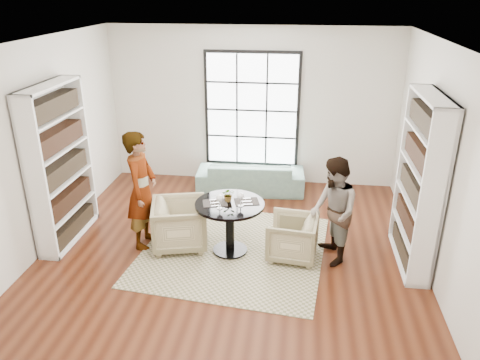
# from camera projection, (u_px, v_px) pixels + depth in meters

# --- Properties ---
(ground) EXTENTS (6.00, 6.00, 0.00)m
(ground) POSITION_uv_depth(u_px,v_px,m) (229.00, 258.00, 6.78)
(ground) COLOR #572814
(room_shell) EXTENTS (6.00, 6.01, 6.00)m
(room_shell) POSITION_uv_depth(u_px,v_px,m) (234.00, 164.00, 6.79)
(room_shell) COLOR silver
(room_shell) RESTS_ON ground
(rug) EXTENTS (2.88, 2.88, 0.01)m
(rug) POSITION_uv_depth(u_px,v_px,m) (234.00, 250.00, 6.98)
(rug) COLOR #B9A88B
(rug) RESTS_ON ground
(pedestal_table) EXTENTS (0.99, 0.99, 0.79)m
(pedestal_table) POSITION_uv_depth(u_px,v_px,m) (230.00, 217.00, 6.73)
(pedestal_table) COLOR black
(pedestal_table) RESTS_ON ground
(sofa) EXTENTS (2.05, 0.91, 0.59)m
(sofa) POSITION_uv_depth(u_px,v_px,m) (251.00, 176.00, 8.90)
(sofa) COLOR gray
(sofa) RESTS_ON ground
(armchair_left) EXTENTS (0.97, 0.95, 0.73)m
(armchair_left) POSITION_uv_depth(u_px,v_px,m) (180.00, 224.00, 6.96)
(armchair_left) COLOR tan
(armchair_left) RESTS_ON ground
(armchair_right) EXTENTS (0.77, 0.75, 0.63)m
(armchair_right) POSITION_uv_depth(u_px,v_px,m) (292.00, 238.00, 6.70)
(armchair_right) COLOR tan
(armchair_right) RESTS_ON ground
(person_left) EXTENTS (0.43, 0.65, 1.78)m
(person_left) POSITION_uv_depth(u_px,v_px,m) (142.00, 190.00, 6.83)
(person_left) COLOR gray
(person_left) RESTS_ON ground
(person_right) EXTENTS (0.75, 0.87, 1.54)m
(person_right) POSITION_uv_depth(u_px,v_px,m) (334.00, 212.00, 6.45)
(person_right) COLOR gray
(person_right) RESTS_ON ground
(placemat_left) EXTENTS (0.40, 0.34, 0.01)m
(placemat_left) POSITION_uv_depth(u_px,v_px,m) (215.00, 203.00, 6.64)
(placemat_left) COLOR black
(placemat_left) RESTS_ON pedestal_table
(placemat_right) EXTENTS (0.40, 0.34, 0.01)m
(placemat_right) POSITION_uv_depth(u_px,v_px,m) (247.00, 202.00, 6.69)
(placemat_right) COLOR black
(placemat_right) RESTS_ON pedestal_table
(cutlery_left) EXTENTS (0.19, 0.25, 0.01)m
(cutlery_left) POSITION_uv_depth(u_px,v_px,m) (215.00, 203.00, 6.64)
(cutlery_left) COLOR silver
(cutlery_left) RESTS_ON placemat_left
(cutlery_right) EXTENTS (0.19, 0.25, 0.01)m
(cutlery_right) POSITION_uv_depth(u_px,v_px,m) (247.00, 201.00, 6.68)
(cutlery_right) COLOR silver
(cutlery_right) RESTS_ON placemat_right
(wine_glass_left) EXTENTS (0.09, 0.09, 0.21)m
(wine_glass_left) POSITION_uv_depth(u_px,v_px,m) (220.00, 199.00, 6.43)
(wine_glass_left) COLOR silver
(wine_glass_left) RESTS_ON pedestal_table
(wine_glass_right) EXTENTS (0.09, 0.09, 0.20)m
(wine_glass_right) POSITION_uv_depth(u_px,v_px,m) (241.00, 197.00, 6.50)
(wine_glass_right) COLOR silver
(wine_glass_right) RESTS_ON pedestal_table
(flower_centerpiece) EXTENTS (0.20, 0.18, 0.20)m
(flower_centerpiece) POSITION_uv_depth(u_px,v_px,m) (228.00, 195.00, 6.67)
(flower_centerpiece) COLOR gray
(flower_centerpiece) RESTS_ON pedestal_table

